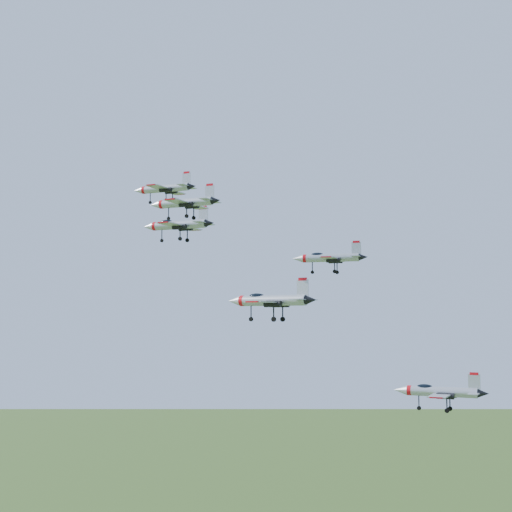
% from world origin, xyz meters
% --- Properties ---
extents(jet_lead, '(13.77, 11.31, 3.69)m').
position_xyz_m(jet_lead, '(-23.56, 14.90, 153.60)').
color(jet_lead, '#ABAFB8').
extents(jet_left_high, '(13.97, 11.47, 3.75)m').
position_xyz_m(jet_left_high, '(-13.73, 3.50, 144.60)').
color(jet_left_high, '#ABAFB8').
extents(jet_right_high, '(10.88, 8.92, 2.92)m').
position_xyz_m(jet_right_high, '(0.45, -18.84, 144.23)').
color(jet_right_high, '#ABAFB8').
extents(jet_left_low, '(11.91, 9.93, 3.18)m').
position_xyz_m(jet_left_low, '(13.89, 2.75, 137.89)').
color(jet_left_low, '#ABAFB8').
extents(jet_right_low, '(13.86, 11.53, 3.70)m').
position_xyz_m(jet_right_low, '(10.65, -12.95, 131.00)').
color(jet_right_low, '#ABAFB8').
extents(jet_trail, '(13.45, 11.04, 3.60)m').
position_xyz_m(jet_trail, '(30.34, 2.62, 118.11)').
color(jet_trail, '#ABAFB8').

